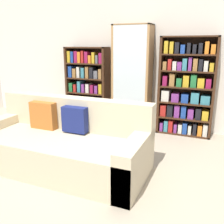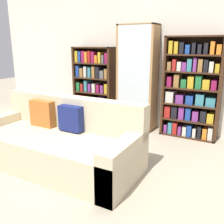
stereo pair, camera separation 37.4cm
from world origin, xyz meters
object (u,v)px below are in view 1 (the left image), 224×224
(bookshelf_left, at_px, (87,86))
(bookshelf_right, at_px, (186,89))
(wine_bottle, at_px, (134,135))
(couch, at_px, (62,145))
(display_cabinet, at_px, (132,78))

(bookshelf_left, relative_size, bookshelf_right, 0.89)
(bookshelf_left, distance_m, bookshelf_right, 1.88)
(wine_bottle, bearing_deg, bookshelf_left, 147.09)
(couch, height_order, display_cabinet, display_cabinet)
(couch, bearing_deg, wine_bottle, 59.20)
(bookshelf_left, bearing_deg, wine_bottle, -32.91)
(couch, relative_size, bookshelf_left, 1.48)
(bookshelf_right, relative_size, wine_bottle, 4.64)
(wine_bottle, bearing_deg, bookshelf_right, 51.42)
(bookshelf_left, xyz_separation_m, display_cabinet, (0.93, -0.02, 0.20))
(bookshelf_left, height_order, bookshelf_right, bookshelf_right)
(display_cabinet, xyz_separation_m, bookshelf_right, (0.95, 0.02, -0.14))
(bookshelf_left, height_order, display_cabinet, display_cabinet)
(couch, distance_m, bookshelf_left, 1.99)
(couch, relative_size, wine_bottle, 6.11)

